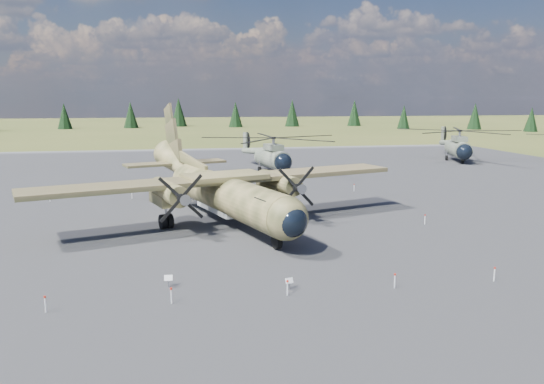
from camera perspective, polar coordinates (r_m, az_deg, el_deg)
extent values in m
plane|color=brown|center=(40.87, -5.13, -4.50)|extent=(500.00, 500.00, 0.00)
cube|color=slate|center=(50.58, -6.23, -1.68)|extent=(120.00, 120.00, 0.04)
cylinder|color=#414324|center=(43.27, -4.83, -0.32)|extent=(8.74, 19.41, 3.02)
sphere|color=#414324|center=(34.76, 1.56, -2.86)|extent=(3.71, 3.71, 2.96)
sphere|color=black|center=(34.27, 2.05, -3.15)|extent=(2.73, 2.73, 2.17)
cube|color=black|center=(36.06, 0.20, -1.07)|extent=(2.58, 2.30, 0.59)
cone|color=#414324|center=(54.89, -10.15, 2.96)|extent=(5.06, 7.96, 4.54)
cube|color=#9C9EA1|center=(44.49, -5.36, -1.67)|extent=(3.91, 6.78, 0.54)
cube|color=#2A341B|center=(43.56, -5.14, 1.40)|extent=(30.91, 12.95, 0.38)
cube|color=#414324|center=(43.52, -5.14, 1.71)|extent=(7.34, 5.65, 0.38)
cylinder|color=#414324|center=(41.71, -11.09, 0.04)|extent=(3.24, 5.83, 1.62)
cube|color=#414324|center=(42.65, -11.40, -0.71)|extent=(2.65, 3.98, 0.86)
cone|color=gray|center=(38.43, -9.53, -0.77)|extent=(1.07, 1.17, 0.82)
cylinder|color=black|center=(43.03, -11.31, -3.11)|extent=(1.26, 1.42, 1.19)
cylinder|color=#414324|center=(45.46, 0.67, 1.05)|extent=(3.24, 5.83, 1.62)
cube|color=#414324|center=(46.32, 0.15, 0.34)|extent=(2.65, 3.98, 0.86)
cone|color=gray|center=(42.47, 2.95, 0.39)|extent=(1.07, 1.17, 0.82)
cylinder|color=black|center=(46.67, 0.15, -1.88)|extent=(1.26, 1.42, 1.19)
cube|color=#414324|center=(50.96, -8.73, 3.20)|extent=(2.75, 7.85, 1.81)
cube|color=#2A341B|center=(55.39, -10.32, 3.08)|extent=(10.58, 5.39, 0.24)
cylinder|color=gray|center=(36.12, 0.53, -4.17)|extent=(0.19, 0.19, 0.97)
cylinder|color=black|center=(36.32, 0.53, -5.36)|extent=(0.66, 1.07, 1.01)
cylinder|color=slate|center=(73.25, 0.04, 3.57)|extent=(4.03, 7.95, 2.63)
sphere|color=black|center=(69.76, 1.19, 3.19)|extent=(2.84, 2.84, 2.42)
sphere|color=slate|center=(76.76, -1.00, 3.87)|extent=(2.84, 2.84, 2.42)
cube|color=slate|center=(72.68, 0.17, 4.85)|extent=(2.40, 3.65, 0.79)
cylinder|color=gray|center=(72.62, 0.17, 5.47)|extent=(0.44, 0.44, 1.05)
cylinder|color=slate|center=(80.42, -1.99, 4.41)|extent=(2.58, 9.00, 1.51)
cube|color=slate|center=(84.02, -2.91, 5.55)|extent=(0.51, 1.49, 2.53)
cylinder|color=black|center=(84.14, -2.67, 5.56)|extent=(0.58, 2.70, 2.74)
cylinder|color=black|center=(70.53, 0.99, 2.06)|extent=(0.43, 0.76, 0.72)
cylinder|color=black|center=(74.10, -1.34, 2.45)|extent=(0.47, 0.89, 0.84)
cylinder|color=gray|center=(74.03, -1.34, 2.87)|extent=(0.17, 0.17, 1.53)
cylinder|color=black|center=(75.12, 0.70, 2.56)|extent=(0.47, 0.89, 0.84)
cylinder|color=gray|center=(75.05, 0.70, 2.98)|extent=(0.17, 0.17, 1.53)
cylinder|color=slate|center=(91.81, 19.39, 4.36)|extent=(4.81, 8.28, 2.72)
sphere|color=black|center=(88.03, 19.98, 4.07)|extent=(3.10, 3.10, 2.50)
sphere|color=slate|center=(95.61, 18.84, 4.60)|extent=(3.10, 3.10, 2.50)
cube|color=slate|center=(91.25, 19.52, 5.42)|extent=(2.75, 3.86, 0.82)
cylinder|color=gray|center=(91.20, 19.55, 5.93)|extent=(0.49, 0.49, 1.09)
cylinder|color=slate|center=(99.54, 18.33, 5.04)|extent=(3.48, 9.17, 1.56)
cube|color=slate|center=(103.42, 17.88, 5.99)|extent=(0.66, 1.53, 2.61)
cylinder|color=black|center=(103.50, 18.09, 5.99)|extent=(0.86, 2.73, 2.83)
cylinder|color=black|center=(88.82, 19.82, 3.13)|extent=(0.50, 0.80, 0.74)
cylinder|color=black|center=(92.90, 18.26, 3.50)|extent=(0.56, 0.93, 0.87)
cylinder|color=gray|center=(92.84, 18.28, 3.85)|extent=(0.19, 0.19, 1.58)
cylinder|color=black|center=(93.58, 20.02, 3.45)|extent=(0.56, 0.93, 0.87)
cylinder|color=gray|center=(93.52, 20.04, 3.80)|extent=(0.19, 0.19, 1.58)
cube|color=gray|center=(30.07, -11.07, -9.51)|extent=(0.09, 0.09, 0.56)
cube|color=white|center=(29.93, -11.09, -9.05)|extent=(0.46, 0.22, 0.32)
cube|color=gray|center=(29.18, 1.84, -9.96)|extent=(0.09, 0.09, 0.54)
cube|color=white|center=(29.05, 1.86, -9.51)|extent=(0.46, 0.29, 0.30)
cylinder|color=white|center=(28.42, -23.20, -11.08)|extent=(0.07, 0.07, 0.80)
cylinder|color=#B02112|center=(28.28, -23.25, -10.32)|extent=(0.12, 0.12, 0.10)
cylinder|color=white|center=(27.71, -10.78, -10.96)|extent=(0.07, 0.07, 0.80)
cylinder|color=#B02112|center=(27.57, -10.81, -10.19)|extent=(0.12, 0.12, 0.10)
cylinder|color=white|center=(28.28, 1.67, -10.34)|extent=(0.07, 0.07, 0.80)
cylinder|color=#B02112|center=(28.14, 1.67, -9.57)|extent=(0.12, 0.12, 0.10)
cylinder|color=white|center=(30.07, 13.07, -9.34)|extent=(0.07, 0.07, 0.80)
cylinder|color=#B02112|center=(29.94, 13.10, -8.62)|extent=(0.12, 0.12, 0.10)
cylinder|color=white|center=(32.86, 22.80, -8.20)|extent=(0.07, 0.07, 0.80)
cylinder|color=#B02112|center=(32.75, 22.85, -7.53)|extent=(0.12, 0.12, 0.10)
cylinder|color=white|center=(57.59, -22.80, -0.57)|extent=(0.07, 0.07, 0.80)
cylinder|color=#B02112|center=(57.53, -22.83, -0.18)|extent=(0.12, 0.12, 0.10)
cylinder|color=white|center=(56.43, -14.84, -0.32)|extent=(0.07, 0.07, 0.80)
cylinder|color=#B02112|center=(56.36, -14.86, 0.08)|extent=(0.12, 0.12, 0.10)
cylinder|color=white|center=(56.38, -6.71, -0.06)|extent=(0.07, 0.07, 0.80)
cylinder|color=#B02112|center=(56.31, -6.72, 0.34)|extent=(0.12, 0.12, 0.10)
cylinder|color=white|center=(57.46, 1.27, 0.20)|extent=(0.07, 0.07, 0.80)
cylinder|color=#B02112|center=(57.39, 1.27, 0.59)|extent=(0.12, 0.12, 0.10)
cylinder|color=white|center=(59.60, 8.82, 0.44)|extent=(0.07, 0.07, 0.80)
cylinder|color=#B02112|center=(59.54, 8.83, 0.82)|extent=(0.12, 0.12, 0.10)
cylinder|color=white|center=(45.34, 16.12, -2.89)|extent=(0.07, 0.07, 0.80)
cylinder|color=#B02112|center=(45.26, 16.15, -2.39)|extent=(0.12, 0.12, 0.10)
cone|color=black|center=(183.06, 26.12, 7.03)|extent=(4.20, 4.20, 7.50)
cone|color=black|center=(189.91, 20.98, 7.63)|extent=(4.82, 4.82, 8.60)
cone|color=black|center=(186.35, 13.98, 7.86)|extent=(4.45, 4.45, 7.94)
cone|color=black|center=(201.64, 8.85, 8.41)|extent=(5.34, 5.34, 9.54)
cone|color=black|center=(195.65, 2.19, 8.49)|extent=(5.42, 5.42, 9.68)
cone|color=black|center=(191.51, -3.94, 8.33)|extent=(5.00, 5.00, 8.92)
cone|color=black|center=(198.79, -10.01, 8.47)|extent=(5.79, 5.79, 10.33)
cone|color=black|center=(191.61, -14.96, 8.03)|extent=(5.06, 5.06, 9.04)
cone|color=black|center=(191.82, -21.44, 7.62)|extent=(4.82, 4.82, 8.60)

